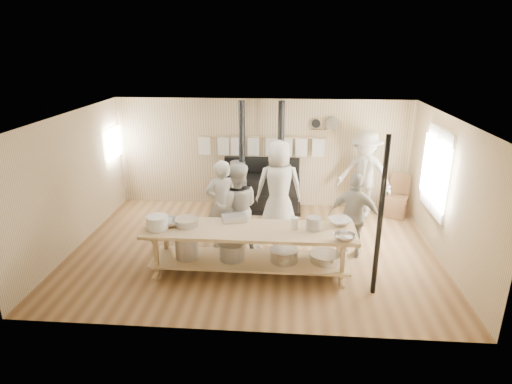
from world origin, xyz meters
TOP-DOWN VIEW (x-y plane):
  - ground at (0.00, 0.00)m, footprint 7.00×7.00m
  - room_shell at (0.00, 0.00)m, footprint 7.00×7.00m
  - window_right at (3.47, 0.60)m, footprint 0.09×1.50m
  - left_opening at (-3.45, 2.00)m, footprint 0.00×0.90m
  - stove at (-0.01, 2.12)m, footprint 1.90×0.75m
  - towel_rail at (-0.00, 2.40)m, footprint 3.00×0.04m
  - back_wall_shelf at (1.46, 2.43)m, footprint 0.63×0.14m
  - prep_table at (-0.01, -0.90)m, footprint 3.60×0.90m
  - support_post at (2.05, -1.35)m, footprint 0.08×0.08m
  - cook_far_left at (-0.63, 0.14)m, footprint 0.74×0.59m
  - cook_left at (-0.31, -0.07)m, footprint 0.94×0.78m
  - cook_center at (0.45, 0.95)m, footprint 1.02×0.73m
  - cook_right at (1.87, -0.10)m, footprint 1.02×0.63m
  - cook_by_window at (2.36, 1.95)m, footprint 1.50×1.29m
  - chair at (3.16, 1.97)m, footprint 0.60×0.60m
  - bowl_white_a at (-1.55, -0.88)m, footprint 0.42×0.42m
  - bowl_steel_a at (-1.36, -0.86)m, footprint 0.48×0.48m
  - bowl_white_b at (1.55, -0.57)m, footprint 0.49×0.49m
  - bowl_steel_b at (1.55, -1.23)m, footprint 0.46×0.46m
  - roasting_pan at (-0.30, -0.57)m, footprint 0.48×0.39m
  - mixing_bowl_large at (-1.09, -0.85)m, footprint 0.42×0.42m
  - bucket_galv at (1.08, -0.84)m, footprint 0.28×0.28m
  - deep_bowl_enamel at (-1.55, -1.01)m, footprint 0.37×0.37m
  - pitcher at (0.75, -0.85)m, footprint 0.15×0.15m

SIDE VIEW (x-z plane):
  - ground at x=0.00m, z-range 0.00..0.00m
  - chair at x=3.16m, z-range -0.20..0.78m
  - prep_table at x=-0.01m, z-range 0.10..0.95m
  - stove at x=-0.01m, z-range -0.78..1.82m
  - cook_right at x=1.87m, z-range 0.00..1.62m
  - cook_far_left at x=-0.63m, z-range 0.00..1.76m
  - cook_left at x=-0.31m, z-range 0.00..1.76m
  - roasting_pan at x=-0.30m, z-range 0.85..0.94m
  - bowl_white_b at x=1.55m, z-range 0.85..0.95m
  - bowl_white_a at x=-1.55m, z-range 0.85..0.95m
  - bowl_steel_b at x=1.55m, z-range 0.85..0.96m
  - bowl_steel_a at x=-1.36m, z-range 0.85..0.96m
  - mixing_bowl_large at x=-1.09m, z-range 0.85..0.98m
  - pitcher at x=0.75m, z-range 0.85..1.06m
  - bucket_galv at x=1.08m, z-range 0.85..1.07m
  - deep_bowl_enamel at x=-1.55m, z-range 0.85..1.08m
  - cook_center at x=0.45m, z-range 0.00..1.97m
  - cook_by_window at x=2.36m, z-range 0.00..2.01m
  - support_post at x=2.05m, z-range 0.00..2.60m
  - window_right at x=3.47m, z-range 0.67..2.33m
  - towel_rail at x=0.00m, z-range 1.32..1.79m
  - left_opening at x=-3.45m, z-range 1.15..2.05m
  - room_shell at x=0.00m, z-range -1.88..5.12m
  - back_wall_shelf at x=1.46m, z-range 1.84..2.17m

